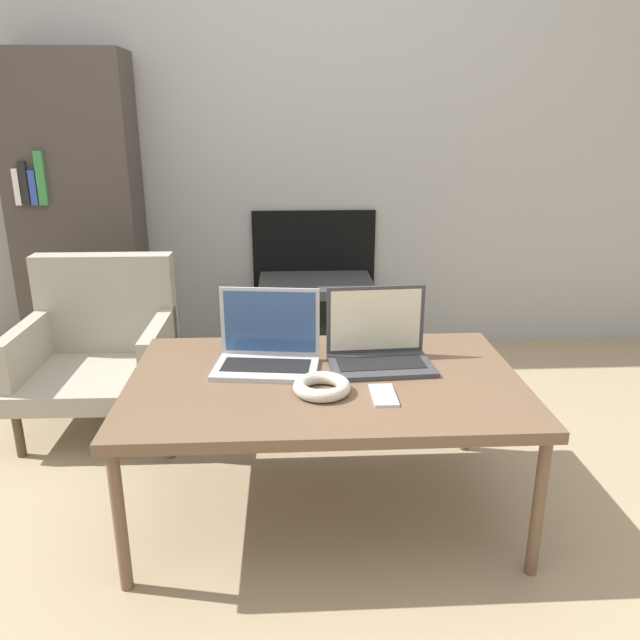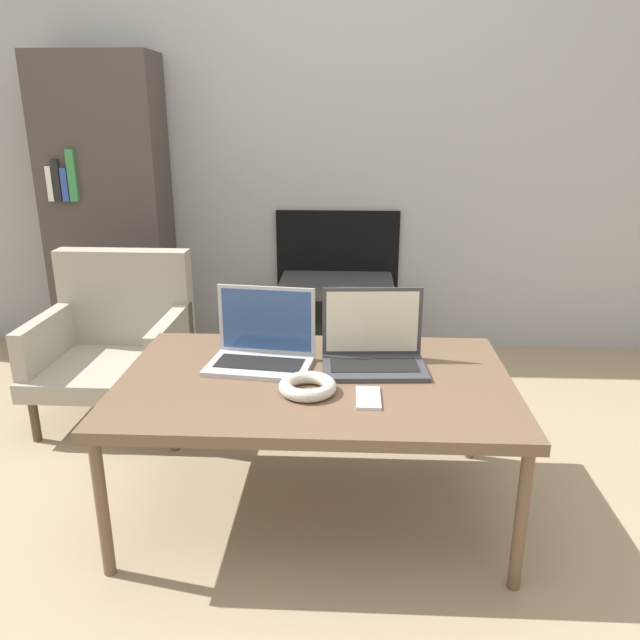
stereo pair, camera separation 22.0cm
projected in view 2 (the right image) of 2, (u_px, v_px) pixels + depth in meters
The scene contains 10 objects.
ground_plane at pixel (312, 539), 1.97m from camera, with size 14.00×14.00×0.00m, color #998466.
wall_back at pixel (333, 112), 3.25m from camera, with size 7.00×0.08×2.60m.
table at pixel (315, 387), 1.99m from camera, with size 1.25×0.79×0.48m.
laptop_left at pixel (262, 347), 2.08m from camera, with size 0.36×0.26×0.25m.
laptop_right at pixel (373, 348), 2.06m from camera, with size 0.35×0.24×0.25m.
headphones at pixel (308, 386), 1.87m from camera, with size 0.17×0.17×0.04m.
phone at pixel (368, 398), 1.83m from camera, with size 0.07×0.15×0.01m.
tv at pixel (336, 321), 3.33m from camera, with size 0.59×0.44×0.45m.
armchair at pixel (117, 335), 2.75m from camera, with size 0.60×0.57×0.70m.
bookshelf at pixel (108, 212), 3.28m from camera, with size 0.61×0.32×1.57m.
Camera 2 is at (0.11, -1.65, 1.28)m, focal length 35.00 mm.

